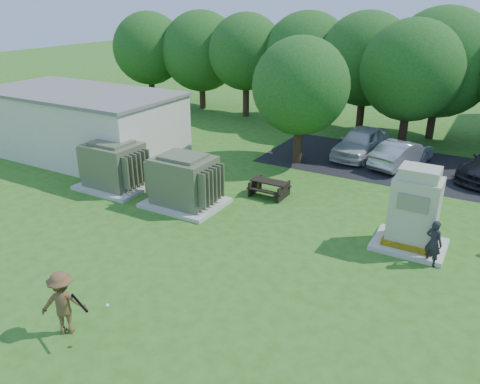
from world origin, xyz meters
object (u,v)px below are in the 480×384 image
Objects in this scene: transformer_left at (114,166)px; transformer_right at (184,182)px; batter at (63,303)px; person_by_generator at (434,243)px; picnic_table at (269,186)px; car_white at (361,142)px; generator_cabinet at (414,213)px; car_silver_a at (402,154)px.

transformer_right is (3.70, 0.00, 0.00)m from transformer_left.
person_by_generator is at bearing -170.66° from batter.
transformer_right is at bearing -113.01° from batter.
car_white reaches higher than picnic_table.
transformer_left is at bearing -158.29° from picnic_table.
generator_cabinet is 0.63× the size of car_white.
car_silver_a is at bearing 104.16° from generator_cabinet.
transformer_left is at bearing 180.00° from transformer_right.
person_by_generator is at bearing -46.40° from generator_cabinet.
person_by_generator reaches higher than car_silver_a.
person_by_generator is at bearing 125.23° from car_silver_a.
car_silver_a is at bearing -9.05° from car_white.
transformer_left is at bearing -124.05° from car_white.
generator_cabinet is 6.20m from picnic_table.
transformer_left is at bearing 26.02° from person_by_generator.
batter is at bearing 92.59° from car_silver_a.
person_by_generator is at bearing -19.53° from picnic_table.
batter is (2.00, -7.68, -0.13)m from transformer_right.
batter is 0.43× the size of car_silver_a.
car_silver_a is at bearing -142.56° from batter.
batter reaches higher than picnic_table.
picnic_table is 7.25m from car_white.
generator_cabinet is (8.45, 0.91, 0.25)m from transformer_right.
person_by_generator is 9.27m from car_silver_a.
car_silver_a reaches higher than picnic_table.
batter reaches higher than car_white.
batter is (-0.50, -10.15, 0.43)m from picnic_table.
batter is at bearing 72.62° from person_by_generator.
car_white is (2.24, 17.17, -0.09)m from batter.
generator_cabinet is at bearing -164.48° from batter.
picnic_table is at bearing 44.64° from transformer_right.
person_by_generator reaches higher than picnic_table.
batter is at bearing -92.83° from picnic_table.
person_by_generator is (12.95, 0.07, -0.22)m from transformer_left.
car_silver_a is (-2.82, 8.84, -0.10)m from person_by_generator.
car_silver_a is at bearing 54.17° from transformer_right.
generator_cabinet is 10.75m from batter.
car_white is at bearing -135.04° from batter.
transformer_left is 13.50m from car_silver_a.
car_white is at bearing 65.92° from transformer_right.
transformer_right is 1.96× the size of picnic_table.
picnic_table is at bearing 165.36° from generator_cabinet.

